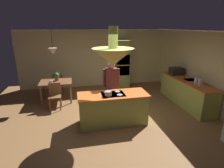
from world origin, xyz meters
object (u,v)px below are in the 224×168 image
Objects in this scene: canister_sugar at (196,81)px; microwave_on_counter at (176,71)px; chair_facing_island at (55,94)px; cup_on_table at (52,82)px; person_at_island at (111,84)px; cooking_pot_on_cooktop at (108,93)px; kitchen_island at (113,109)px; oven_tower at (121,64)px; canister_flour at (200,82)px; dining_table at (56,84)px; potted_plant_on_table at (57,76)px; chair_by_back_wall at (58,83)px.

microwave_on_counter is at bearing 90.00° from canister_sugar.
chair_facing_island is 0.55m from cup_on_table.
cooking_pot_on_cooktop is at bearing -107.53° from person_at_island.
oven_tower is at bearing 71.26° from kitchen_island.
canister_flour is at bearing -90.00° from microwave_on_counter.
dining_table is at bearing -157.79° from oven_tower.
microwave_on_counter is 2.56× the size of cooking_pot_on_cooktop.
potted_plant_on_table reaches higher than cooking_pot_on_cooktop.
oven_tower is at bearing 119.46° from canister_flour.
canister_flour is at bearing -15.68° from chair_facing_island.
dining_table is (-2.80, -1.14, -0.39)m from oven_tower.
canister_flour is 0.18m from canister_sugar.
oven_tower reaches higher than chair_facing_island.
canister_flour is (2.75, -0.49, 0.04)m from person_at_island.
microwave_on_counter is (2.84, 1.57, 0.59)m from kitchen_island.
person_at_island is (0.09, 0.65, 0.52)m from kitchen_island.
oven_tower is 3.38m from canister_sugar.
potted_plant_on_table is at bearing 155.83° from canister_flour.
person_at_island is 2.01m from chair_facing_island.
chair_facing_island is 4.70m from canister_sugar.
cup_on_table is at bearing -119.67° from dining_table.
chair_facing_island is (-2.80, -1.81, -0.55)m from oven_tower.
dining_table is at bearing 173.28° from microwave_on_counter.
cup_on_table is at bearing 134.18° from kitchen_island.
cooking_pot_on_cooktop is (-3.00, -0.29, -0.03)m from canister_flour.
oven_tower reaches higher than potted_plant_on_table.
microwave_on_counter is (4.54, 0.13, 0.54)m from chair_facing_island.
person_at_island is 2.33m from potted_plant_on_table.
potted_plant_on_table is 1.67× the size of cooking_pot_on_cooktop.
microwave_on_counter is at bearing -3.84° from cup_on_table.
person_at_island is 7.76× the size of canister_flour.
canister_flour is (2.84, 0.16, 0.56)m from kitchen_island.
oven_tower is 3.38m from chair_facing_island.
chair_by_back_wall is 3.31m from cooking_pot_on_cooktop.
cooking_pot_on_cooktop is (1.51, -2.31, 0.06)m from potted_plant_on_table.
canister_flour is at bearing -90.00° from canister_sugar.
canister_sugar is at bearing -18.23° from cup_on_table.
cooking_pot_on_cooktop reaches higher than chair_by_back_wall.
microwave_on_counter is 3.45m from cooking_pot_on_cooktop.
kitchen_island is 1.71× the size of dining_table.
kitchen_island is at bearing -97.65° from person_at_island.
chair_by_back_wall is (-1.70, 2.76, 0.05)m from kitchen_island.
kitchen_island reaches higher than dining_table.
oven_tower reaches higher than kitchen_island.
canister_flour is 0.48× the size of microwave_on_counter.
microwave_on_counter reaches higher than canister_sugar.
person_at_island is 2.80m from canister_flour.
cooking_pot_on_cooktop is (1.54, -2.89, 0.48)m from chair_by_back_wall.
oven_tower is at bearing 25.00° from cup_on_table.
person_at_island is 2.28m from cup_on_table.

